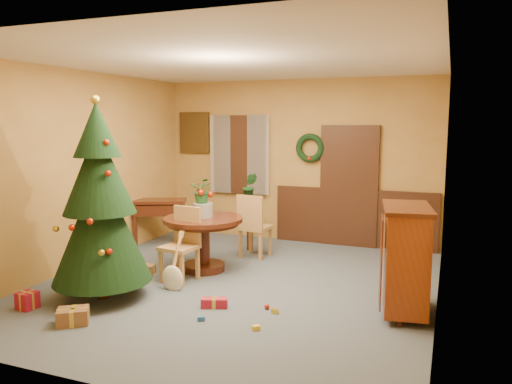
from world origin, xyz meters
The scene contains 21 objects.
room_envelope centered at (0.21, 2.70, 1.12)m, with size 5.50×5.50×5.50m.
dining_table centered at (-0.72, 0.45, 0.55)m, with size 1.15×1.15×0.79m.
urn centered at (-0.72, 0.45, 0.89)m, with size 0.28×0.28×0.21m, color slate.
centerpiece_plant centered at (-0.72, 0.45, 1.18)m, with size 0.33×0.29×0.37m, color #1E4C23.
chair_near centered at (-0.78, -0.03, 0.54)m, with size 0.49×0.49×1.00m.
chair_far centered at (-0.30, 1.36, 0.55)m, with size 0.48×0.48×1.02m.
guitar centered at (-0.69, -0.46, 0.36)m, with size 0.31×0.14×0.72m, color beige, non-canonical shape.
plant_stand centered at (-0.54, 1.81, 0.54)m, with size 0.34×0.34×0.86m.
stand_plant centered at (-0.54, 1.81, 1.09)m, with size 0.24×0.20×0.45m, color #19471E.
christmas_tree centered at (-1.34, -1.02, 1.17)m, with size 1.19×1.19×2.46m.
writing_desk centered at (-2.13, 1.52, 0.61)m, with size 1.02×0.78×0.81m.
sideboard centered at (2.15, -0.20, 0.66)m, with size 0.65×1.03×1.23m.
gift_a centered at (-1.12, -1.81, 0.09)m, with size 0.40×0.37×0.17m.
gift_b centered at (-1.92, -1.65, 0.10)m, with size 0.22×0.22×0.20m.
gift_c centered at (-1.40, -0.02, 0.07)m, with size 0.28×0.22×0.14m.
gift_d centered at (0.08, -0.82, 0.05)m, with size 0.33×0.22×0.11m.
toy_a centered at (0.12, -1.24, 0.03)m, with size 0.08×0.05×0.05m, color #275DAA.
toy_b centered at (0.08, -0.68, 0.03)m, with size 0.06×0.06×0.06m, color green.
toy_c centered at (0.77, -1.25, 0.03)m, with size 0.08×0.05×0.05m, color yellow.
toy_d centered at (0.67, -0.65, 0.03)m, with size 0.06×0.06×0.06m, color #A8220B.
toy_e centered at (0.80, -0.74, 0.03)m, with size 0.08×0.05×0.05m, color gold.
Camera 1 is at (2.57, -5.85, 2.14)m, focal length 35.00 mm.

